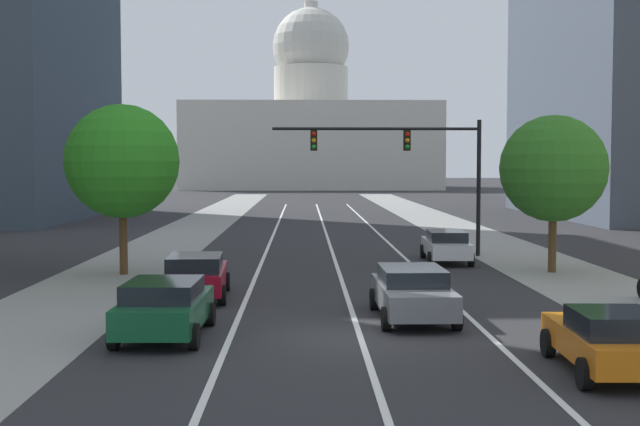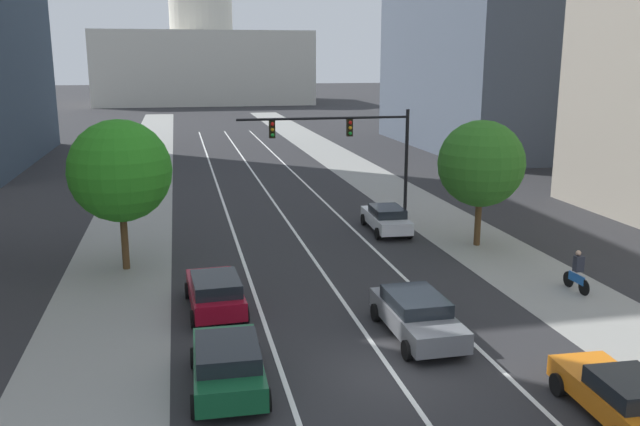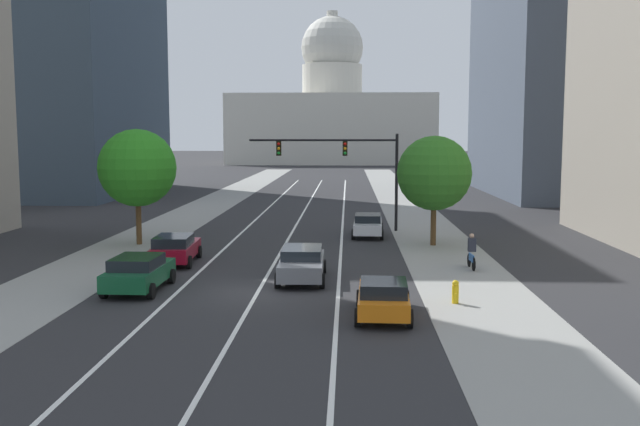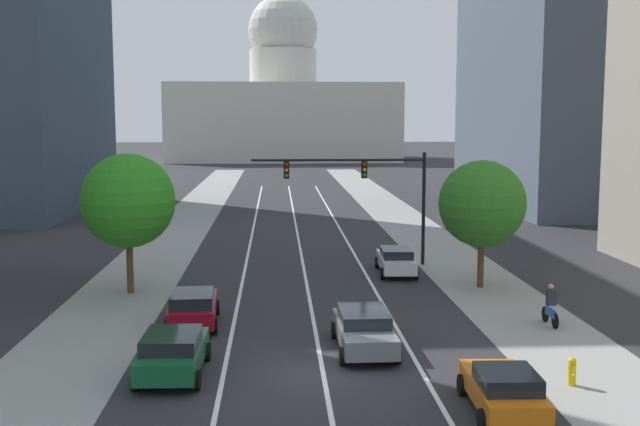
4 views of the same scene
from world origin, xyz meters
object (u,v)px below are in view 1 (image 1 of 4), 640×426
car_gray (412,292)px  traffic_signal_mast (411,156)px  capitol_building (311,132)px  street_tree_near_right (553,169)px  car_orange (608,339)px  car_green (165,307)px  street_tree_near_left (122,161)px  car_white (446,245)px  car_crimson (196,275)px

car_gray → traffic_signal_mast: bearing=-7.9°
capitol_building → street_tree_near_right: 119.21m
car_orange → street_tree_near_right: 17.16m
car_green → street_tree_near_right: size_ratio=0.69×
car_orange → street_tree_near_left: bearing=42.1°
street_tree_near_right → street_tree_near_left: bearing=-179.0°
capitol_building → car_gray: 129.22m
car_gray → street_tree_near_right: size_ratio=0.76×
car_green → street_tree_near_left: (-3.62, 12.23, 3.69)m
car_green → traffic_signal_mast: (8.56, 18.59, 3.98)m
car_green → car_orange: car_green is taller
street_tree_near_left → street_tree_near_right: 17.17m
car_white → street_tree_near_right: 6.18m
street_tree_near_left → street_tree_near_right: (17.17, 0.31, -0.29)m
capitol_building → street_tree_near_left: capitol_building is taller
car_gray → traffic_signal_mast: (1.99, 16.17, 3.99)m
traffic_signal_mast → street_tree_near_right: bearing=-50.5°
capitol_building → car_white: 115.66m
street_tree_near_left → street_tree_near_right: bearing=1.0°
car_crimson → street_tree_near_left: 7.98m
car_crimson → traffic_signal_mast: traffic_signal_mast is taller
traffic_signal_mast → capitol_building: bearing=91.8°
car_white → street_tree_near_left: size_ratio=0.70×
car_crimson → traffic_signal_mast: bearing=-37.3°
car_crimson → street_tree_near_right: street_tree_near_right is taller
car_green → street_tree_near_left: 13.27m
car_crimson → car_orange: size_ratio=1.09×
car_green → car_white: 18.89m
traffic_signal_mast → street_tree_near_left: size_ratio=1.46×
car_white → street_tree_near_right: (3.69, -3.57, 3.43)m
car_orange → traffic_signal_mast: (-1.29, 22.45, 4.04)m
capitol_building → car_green: bearing=-92.2°
car_white → car_gray: car_gray is taller
car_green → car_orange: bearing=-110.1°
capitol_building → car_crimson: size_ratio=9.64×
car_gray → street_tree_near_right: 12.75m
street_tree_near_right → car_white: bearing=135.9°
traffic_signal_mast → car_crimson: bearing=-124.5°
car_crimson → street_tree_near_left: size_ratio=0.68×
traffic_signal_mast → street_tree_near_right: traffic_signal_mast is taller
car_white → car_gray: bearing=168.7°
car_orange → street_tree_near_left: size_ratio=0.62×
capitol_building → traffic_signal_mast: capitol_building is taller
car_crimson → car_orange: 14.04m
car_white → car_orange: (-0.00, -19.97, -0.03)m
car_white → car_orange: size_ratio=1.13×
car_green → car_gray: size_ratio=0.91×
car_orange → traffic_signal_mast: size_ratio=0.43×
traffic_signal_mast → street_tree_near_right: size_ratio=1.55×
car_white → traffic_signal_mast: 4.89m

